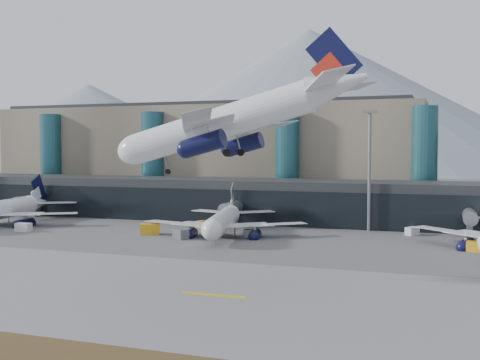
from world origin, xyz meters
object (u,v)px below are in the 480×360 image
Objects in this scene: lightmast_mid at (369,163)px; veh_e at (477,247)px; hero_jet at (242,110)px; veh_d at (412,231)px; veh_a at (23,227)px; veh_g at (248,233)px; jet_parked_left at (6,204)px; veh_c at (181,234)px; jet_parked_mid at (225,214)px; veh_h at (150,229)px; veh_b at (202,224)px.

lightmast_mid is 31.81m from veh_e.
veh_d is (17.41, 54.38, -21.49)m from hero_jet.
veh_a is 1.27× the size of veh_g.
jet_parked_left is 10.96× the size of veh_c.
veh_g is (-13.25, 41.02, -21.58)m from hero_jet.
veh_h is (-14.74, -4.39, -3.15)m from jet_parked_mid.
veh_a is at bearing 137.28° from veh_d.
lightmast_mid is 6.45× the size of veh_h.
hero_jet reaches higher than veh_h.
veh_b is (-9.02, 9.18, -3.50)m from jet_parked_mid.
jet_parked_left is at bearing -171.35° from veh_e.
veh_c is at bearing -144.59° from lightmast_mid.
veh_d is 33.44m from veh_g.
jet_parked_mid reaches higher than veh_e.
jet_parked_mid is (-26.76, -15.62, -10.18)m from lightmast_mid.
jet_parked_left is 11.99× the size of veh_a.
veh_d is 53.33m from veh_h.
hero_jet is 11.28× the size of veh_a.
veh_c is at bearing 127.36° from hero_jet.
jet_parked_left is at bearing -169.27° from lightmast_mid.
veh_h reaches higher than veh_e.
lightmast_mid is 74.35m from veh_a.
veh_b is 14.73m from veh_h.
veh_a is 80.78m from veh_d.
veh_b is (32.83, 18.82, -0.16)m from veh_a.
jet_parked_mid is 12.01× the size of veh_d.
jet_parked_mid is at bearing -118.80° from veh_b.
veh_e is (20.67, -20.04, -13.53)m from lightmast_mid.
veh_d is 20.43m from veh_e.
veh_c is (-24.64, 34.15, -21.34)m from hero_jet.
veh_a is at bearing -101.85° from veh_g.
veh_a is (-68.61, -25.26, -13.52)m from lightmast_mid.
jet_parked_left is 14.88× the size of veh_b.
hero_jet is 10.31× the size of veh_c.
veh_g is at bearing 109.44° from hero_jet.
veh_a is 89.43m from veh_e.
veh_g is 20.25m from veh_h.
veh_c is 1.21× the size of veh_d.
hero_jet reaches higher than lightmast_mid.
veh_b is at bearing 177.69° from veh_e.
veh_c is (2.83, -16.99, 0.23)m from veh_b.
veh_c is (-6.19, -7.81, -3.27)m from jet_parked_mid.
veh_b is at bearing 125.56° from veh_d.
hero_jet is at bearing -135.04° from veh_b.
veh_g is (-30.66, -13.36, -0.09)m from veh_d.
veh_b is at bearing -147.75° from veh_g.
veh_d reaches higher than veh_b.
jet_parked_left reaches higher than veh_c.
veh_c is at bearing 147.11° from veh_d.
lightmast_mid is 30.43m from veh_g.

